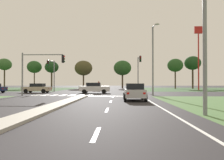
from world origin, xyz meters
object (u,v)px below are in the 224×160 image
pedestrian_at_median (99,84)px  treeline_seventh (193,63)px  car_beige_near (37,88)px  treeline_third (52,67)px  treeline_fourth (83,68)px  treeline_second (34,67)px  treeline_near (5,65)px  fastfood_pole_sign (198,45)px  car_grey_fourth (92,86)px  car_white_second (94,88)px  traffic_signal_far_right (139,68)px  traffic_signal_near_left (39,66)px  treeline_fifth (122,68)px  traffic_signal_far_left (52,70)px  street_lamp_second (153,57)px  treeline_sixth (175,65)px  car_silver_fifth (134,92)px

pedestrian_at_median → treeline_seventh: size_ratio=0.20×
car_beige_near → treeline_third: 27.06m
treeline_fourth → treeline_second: bearing=-167.4°
treeline_near → treeline_second: treeline_near is taller
car_beige_near → treeline_near: (-18.95, 25.86, 5.97)m
fastfood_pole_sign → car_grey_fourth: bearing=171.3°
treeline_fourth → treeline_seventh: size_ratio=0.91×
car_white_second → traffic_signal_far_right: size_ratio=0.74×
treeline_third → treeline_fourth: (8.23, 4.08, 0.03)m
pedestrian_at_median → treeline_third: bearing=154.0°
traffic_signal_near_left → treeline_near: size_ratio=0.63×
treeline_second → treeline_fifth: (25.00, 2.73, -0.15)m
traffic_signal_far_right → treeline_third: bearing=134.4°
treeline_fifth → treeline_fourth: bearing=178.5°
pedestrian_at_median → car_white_second: bearing=-65.2°
car_beige_near → car_white_second: size_ratio=0.95×
car_beige_near → traffic_signal_near_left: (3.30, -8.26, 2.91)m
car_white_second → car_grey_fourth: car_white_second is taller
traffic_signal_far_left → treeline_second: bearing=117.6°
treeline_fifth → treeline_seventh: treeline_seventh is taller
car_beige_near → car_grey_fourth: (6.48, 18.71, 0.04)m
treeline_near → treeline_seventh: bearing=1.8°
traffic_signal_near_left → street_lamp_second: bearing=2.7°
traffic_signal_near_left → treeline_third: bearing=104.7°
treeline_near → treeline_fifth: bearing=6.7°
car_beige_near → pedestrian_at_median: bearing=-45.3°
treeline_fifth → treeline_third: bearing=-169.1°
treeline_sixth → car_beige_near: bearing=-137.8°
street_lamp_second → pedestrian_at_median: 18.83m
fastfood_pole_sign → treeline_fourth: size_ratio=1.73×
traffic_signal_near_left → car_white_second: bearing=48.7°
fastfood_pole_sign → treeline_near: (-49.75, 10.89, -3.41)m
pedestrian_at_median → treeline_second: treeline_second is taller
treeline_third → treeline_sixth: treeline_sixth is taller
car_beige_near → treeline_second: bearing=22.1°
car_beige_near → car_white_second: bearing=-98.4°
street_lamp_second → treeline_near: street_lamp_second is taller
car_silver_fifth → treeline_fourth: bearing=104.8°
pedestrian_at_median → treeline_near: treeline_near is taller
car_silver_fifth → treeline_second: (-25.40, 41.90, 5.34)m
street_lamp_second → traffic_signal_far_right: bearing=94.1°
treeline_seventh → car_silver_fifth: bearing=-114.3°
car_grey_fourth → street_lamp_second: size_ratio=0.49×
car_silver_fifth → street_lamp_second: size_ratio=0.50×
car_beige_near → treeline_sixth: (28.36, 25.71, 5.60)m
car_beige_near → treeline_third: size_ratio=0.58×
car_grey_fourth → traffic_signal_far_right: 18.66m
car_silver_fifth → treeline_third: treeline_third is taller
traffic_signal_far_left → treeline_fifth: size_ratio=0.69×
car_beige_near → traffic_signal_far_right: (16.49, 3.34, 3.46)m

